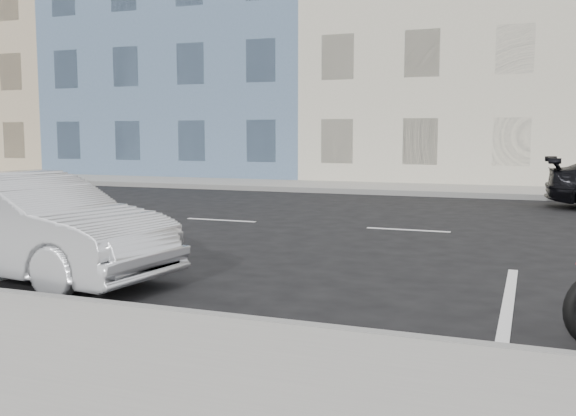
# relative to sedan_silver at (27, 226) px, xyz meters

# --- Properties ---
(ground) EXTENTS (120.00, 120.00, 0.00)m
(ground) POSITION_rel_sedan_silver_xyz_m (5.73, 5.90, -0.67)
(ground) COLOR black
(ground) RESTS_ON ground
(sidewalk_far) EXTENTS (80.00, 3.40, 0.15)m
(sidewalk_far) POSITION_rel_sedan_silver_xyz_m (0.73, 14.60, -0.59)
(sidewalk_far) COLOR gray
(sidewalk_far) RESTS_ON ground
(curb_near) EXTENTS (80.00, 0.12, 0.16)m
(curb_near) POSITION_rel_sedan_silver_xyz_m (0.73, -1.10, -0.59)
(curb_near) COLOR gray
(curb_near) RESTS_ON ground
(curb_far) EXTENTS (80.00, 0.12, 0.16)m
(curb_far) POSITION_rel_sedan_silver_xyz_m (0.73, 12.90, -0.59)
(curb_far) COLOR gray
(curb_far) RESTS_ON ground
(bldg_far_west) EXTENTS (12.00, 12.00, 12.00)m
(bldg_far_west) POSITION_rel_sedan_silver_xyz_m (-20.27, 22.20, 5.33)
(bldg_far_west) COLOR tan
(bldg_far_west) RESTS_ON ground
(bldg_blue) EXTENTS (12.00, 12.00, 13.00)m
(bldg_blue) POSITION_rel_sedan_silver_xyz_m (-8.27, 22.20, 5.83)
(bldg_blue) COLOR slate
(bldg_blue) RESTS_ON ground
(bldg_cream) EXTENTS (12.00, 12.00, 11.50)m
(bldg_cream) POSITION_rel_sedan_silver_xyz_m (3.73, 22.20, 5.08)
(bldg_cream) COLOR beige
(bldg_cream) RESTS_ON ground
(sedan_silver) EXTENTS (4.20, 1.91, 1.33)m
(sedan_silver) POSITION_rel_sedan_silver_xyz_m (0.00, 0.00, 0.00)
(sedan_silver) COLOR #B4B7BC
(sedan_silver) RESTS_ON ground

